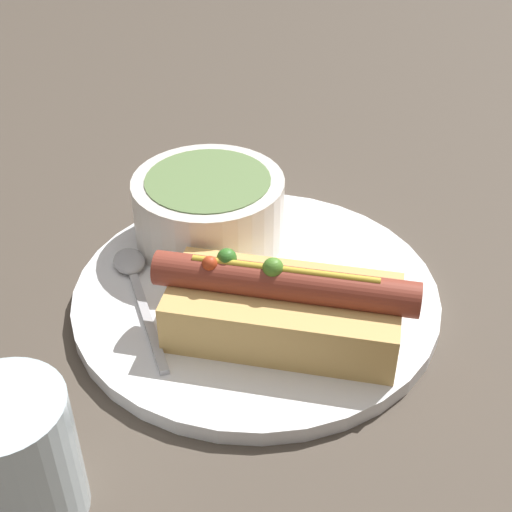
{
  "coord_description": "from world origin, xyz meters",
  "views": [
    {
      "loc": [
        -0.01,
        -0.42,
        0.35
      ],
      "look_at": [
        0.0,
        0.0,
        0.04
      ],
      "focal_mm": 50.0,
      "sensor_mm": 36.0,
      "label": 1
    }
  ],
  "objects_px": {
    "hot_dog": "(283,306)",
    "soup_bowl": "(209,207)",
    "drinking_glass": "(16,459)",
    "spoon": "(134,276)"
  },
  "relations": [
    {
      "from": "drinking_glass",
      "to": "spoon",
      "type": "bearing_deg",
      "value": 78.46
    },
    {
      "from": "soup_bowl",
      "to": "spoon",
      "type": "distance_m",
      "value": 0.08
    },
    {
      "from": "hot_dog",
      "to": "spoon",
      "type": "xyz_separation_m",
      "value": [
        -0.11,
        0.06,
        -0.02
      ]
    },
    {
      "from": "hot_dog",
      "to": "soup_bowl",
      "type": "distance_m",
      "value": 0.13
    },
    {
      "from": "soup_bowl",
      "to": "drinking_glass",
      "type": "height_order",
      "value": "drinking_glass"
    },
    {
      "from": "spoon",
      "to": "drinking_glass",
      "type": "height_order",
      "value": "drinking_glass"
    },
    {
      "from": "drinking_glass",
      "to": "soup_bowl",
      "type": "bearing_deg",
      "value": 68.54
    },
    {
      "from": "soup_bowl",
      "to": "drinking_glass",
      "type": "distance_m",
      "value": 0.26
    },
    {
      "from": "spoon",
      "to": "hot_dog",
      "type": "bearing_deg",
      "value": -136.48
    },
    {
      "from": "soup_bowl",
      "to": "spoon",
      "type": "height_order",
      "value": "soup_bowl"
    }
  ]
}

